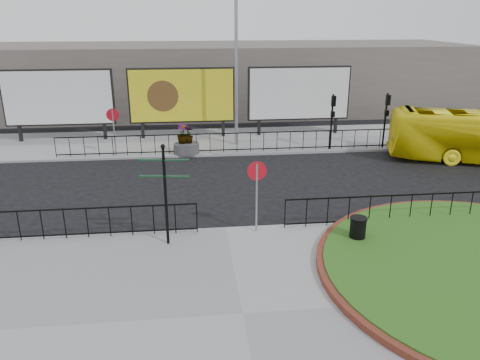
{
  "coord_description": "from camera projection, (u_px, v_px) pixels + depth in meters",
  "views": [
    {
      "loc": [
        -1.14,
        -14.69,
        7.06
      ],
      "look_at": [
        0.68,
        1.75,
        1.22
      ],
      "focal_mm": 35.0,
      "sensor_mm": 36.0,
      "label": 1
    }
  ],
  "objects": [
    {
      "name": "planter_a",
      "position": [
        183.0,
        142.0,
        24.65
      ],
      "size": [
        1.01,
        1.01,
        1.6
      ],
      "color": "#4C4C4F",
      "rests_on": "pavement_far"
    },
    {
      "name": "building_backdrop",
      "position": [
        202.0,
        78.0,
        36.02
      ],
      "size": [
        40.0,
        10.0,
        5.0
      ],
      "primitive_type": "cube",
      "color": "#625B56",
      "rests_on": "ground"
    },
    {
      "name": "lamp_post",
      "position": [
        236.0,
        59.0,
        25.1
      ],
      "size": [
        0.74,
        0.18,
        9.23
      ],
      "color": "gray",
      "rests_on": "pavement_far"
    },
    {
      "name": "signal_pole_b",
      "position": [
        386.0,
        112.0,
        25.28
      ],
      "size": [
        0.22,
        0.26,
        3.0
      ],
      "color": "black",
      "rests_on": "pavement_far"
    },
    {
      "name": "railing_far",
      "position": [
        230.0,
        142.0,
        24.84
      ],
      "size": [
        18.0,
        0.1,
        1.1
      ],
      "primitive_type": null,
      "color": "black",
      "rests_on": "pavement_far"
    },
    {
      "name": "railing_near_right",
      "position": [
        411.0,
        208.0,
        16.41
      ],
      "size": [
        9.0,
        0.1,
        1.1
      ],
      "primitive_type": null,
      "color": "black",
      "rests_on": "pavement_near"
    },
    {
      "name": "billboard_right",
      "position": [
        299.0,
        94.0,
        28.1
      ],
      "size": [
        6.2,
        0.31,
        4.1
      ],
      "color": "black",
      "rests_on": "pavement_far"
    },
    {
      "name": "speed_sign_near",
      "position": [
        257.0,
        181.0,
        15.34
      ],
      "size": [
        0.64,
        0.07,
        2.47
      ],
      "color": "gray",
      "rests_on": "pavement_near"
    },
    {
      "name": "billboard_left",
      "position": [
        58.0,
        98.0,
        26.65
      ],
      "size": [
        6.2,
        0.31,
        4.1
      ],
      "color": "black",
      "rests_on": "pavement_far"
    },
    {
      "name": "ground",
      "position": [
        226.0,
        230.0,
        16.24
      ],
      "size": [
        90.0,
        90.0,
        0.0
      ],
      "primitive_type": "plane",
      "color": "black",
      "rests_on": "ground"
    },
    {
      "name": "speed_sign_far",
      "position": [
        113.0,
        122.0,
        23.9
      ],
      "size": [
        0.64,
        0.07,
        2.47
      ],
      "color": "gray",
      "rests_on": "pavement_far"
    },
    {
      "name": "fingerpost_sign",
      "position": [
        165.0,
        185.0,
        14.4
      ],
      "size": [
        1.55,
        0.43,
        3.3
      ],
      "rotation": [
        0.0,
        0.0,
        -0.19
      ],
      "color": "black",
      "rests_on": "pavement_near"
    },
    {
      "name": "planter_b",
      "position": [
        189.0,
        145.0,
        24.73
      ],
      "size": [
        1.09,
        1.09,
        1.47
      ],
      "color": "#4C4C4F",
      "rests_on": "pavement_far"
    },
    {
      "name": "litter_bin",
      "position": [
        358.0,
        230.0,
        14.92
      ],
      "size": [
        0.54,
        0.54,
        0.9
      ],
      "color": "black",
      "rests_on": "pavement_near"
    },
    {
      "name": "billboard_mid",
      "position": [
        182.0,
        96.0,
        27.37
      ],
      "size": [
        6.2,
        0.31,
        4.1
      ],
      "color": "black",
      "rests_on": "pavement_far"
    },
    {
      "name": "pavement_far",
      "position": [
        209.0,
        141.0,
        27.47
      ],
      "size": [
        44.0,
        6.0,
        0.12
      ],
      "primitive_type": "cube",
      "color": "gray",
      "rests_on": "ground"
    },
    {
      "name": "railing_near_left",
      "position": [
        42.0,
        224.0,
        15.11
      ],
      "size": [
        10.0,
        0.1,
        1.1
      ],
      "primitive_type": null,
      "color": "black",
      "rests_on": "pavement_near"
    },
    {
      "name": "signal_pole_a",
      "position": [
        332.0,
        113.0,
        24.97
      ],
      "size": [
        0.22,
        0.26,
        3.0
      ],
      "color": "black",
      "rests_on": "pavement_far"
    },
    {
      "name": "pavement_near",
      "position": [
        243.0,
        316.0,
        11.53
      ],
      "size": [
        30.0,
        10.0,
        0.12
      ],
      "primitive_type": "cube",
      "color": "gray",
      "rests_on": "ground"
    }
  ]
}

